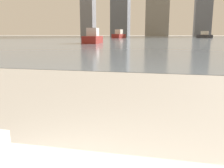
# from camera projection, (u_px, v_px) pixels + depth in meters

# --- Properties ---
(harbor_water) EXTENTS (180.00, 110.00, 0.01)m
(harbor_water) POSITION_uv_depth(u_px,v_px,m) (166.00, 38.00, 59.64)
(harbor_water) COLOR slate
(harbor_water) RESTS_ON ground_plane
(harbor_boat_2) EXTENTS (2.57, 5.74, 2.08)m
(harbor_boat_2) POSITION_uv_depth(u_px,v_px,m) (119.00, 35.00, 60.98)
(harbor_boat_2) COLOR maroon
(harbor_boat_2) RESTS_ON harbor_water
(harbor_boat_3) EXTENTS (1.99, 4.73, 1.73)m
(harbor_boat_3) POSITION_uv_depth(u_px,v_px,m) (93.00, 38.00, 28.76)
(harbor_boat_3) COLOR maroon
(harbor_boat_3) RESTS_ON harbor_water
(harbor_boat_4) EXTENTS (3.63, 4.78, 1.72)m
(harbor_boat_4) POSITION_uv_depth(u_px,v_px,m) (204.00, 36.00, 63.99)
(harbor_boat_4) COLOR #2D2D33
(harbor_boat_4) RESTS_ON harbor_water
(skyline_tower_0) EXTENTS (6.00, 6.47, 22.41)m
(skyline_tower_0) POSITION_uv_depth(u_px,v_px,m) (88.00, 12.00, 118.99)
(skyline_tower_0) COLOR slate
(skyline_tower_0) RESTS_ON ground_plane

